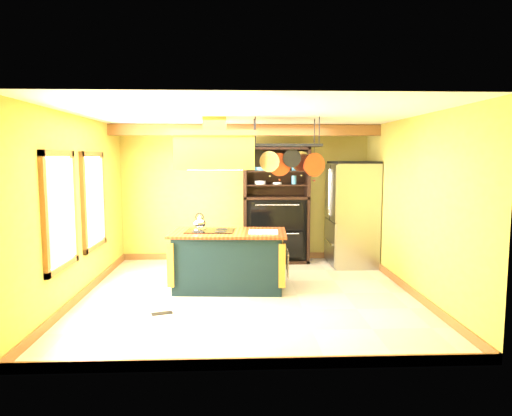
{
  "coord_description": "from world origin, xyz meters",
  "views": [
    {
      "loc": [
        -0.17,
        -6.79,
        2.08
      ],
      "look_at": [
        0.13,
        0.3,
        1.3
      ],
      "focal_mm": 32.0,
      "sensor_mm": 36.0,
      "label": 1
    }
  ],
  "objects": [
    {
      "name": "window_near",
      "position": [
        -2.47,
        -0.8,
        1.4
      ],
      "size": [
        0.06,
        1.06,
        1.56
      ],
      "color": "#97532E",
      "rests_on": "wall_left"
    },
    {
      "name": "floor",
      "position": [
        0.0,
        0.0,
        0.0
      ],
      "size": [
        5.0,
        5.0,
        0.0
      ],
      "primitive_type": "plane",
      "color": "beige",
      "rests_on": "ground"
    },
    {
      "name": "wall_back",
      "position": [
        0.0,
        2.5,
        1.35
      ],
      "size": [
        5.0,
        0.02,
        2.7
      ],
      "primitive_type": "cube",
      "color": "gold",
      "rests_on": "floor"
    },
    {
      "name": "refrigerator",
      "position": [
        2.06,
        1.9,
        0.96
      ],
      "size": [
        0.85,
        1.01,
        1.97
      ],
      "color": "#9B9EA3",
      "rests_on": "floor"
    },
    {
      "name": "pot_rack",
      "position": [
        0.61,
        0.34,
        2.15
      ],
      "size": [
        1.18,
        0.54,
        0.91
      ],
      "color": "black",
      "rests_on": "ceiling"
    },
    {
      "name": "ceiling_beam",
      "position": [
        0.0,
        1.7,
        2.59
      ],
      "size": [
        5.0,
        0.15,
        0.2
      ],
      "primitive_type": "cube",
      "color": "#97532E",
      "rests_on": "ceiling"
    },
    {
      "name": "wall_right",
      "position": [
        2.5,
        0.0,
        1.35
      ],
      "size": [
        0.02,
        5.0,
        2.7
      ],
      "primitive_type": "cube",
      "color": "gold",
      "rests_on": "floor"
    },
    {
      "name": "range_hood",
      "position": [
        -0.5,
        0.34,
        2.23
      ],
      "size": [
        1.28,
        0.72,
        0.8
      ],
      "color": "#B3812C",
      "rests_on": "ceiling"
    },
    {
      "name": "floor_register",
      "position": [
        -1.18,
        -0.81,
        0.01
      ],
      "size": [
        0.3,
        0.2,
        0.01
      ],
      "primitive_type": "cube",
      "rotation": [
        0.0,
        0.0,
        0.31
      ],
      "color": "black",
      "rests_on": "floor"
    },
    {
      "name": "window_far",
      "position": [
        -2.47,
        0.6,
        1.4
      ],
      "size": [
        0.06,
        1.06,
        1.56
      ],
      "color": "#97532E",
      "rests_on": "wall_left"
    },
    {
      "name": "wall_left",
      "position": [
        -2.5,
        0.0,
        1.35
      ],
      "size": [
        0.02,
        5.0,
        2.7
      ],
      "primitive_type": "cube",
      "color": "gold",
      "rests_on": "floor"
    },
    {
      "name": "kitchen_island",
      "position": [
        -0.31,
        0.34,
        0.47
      ],
      "size": [
        1.87,
        1.12,
        1.11
      ],
      "rotation": [
        0.0,
        0.0,
        -0.06
      ],
      "color": "#13242C",
      "rests_on": "floor"
    },
    {
      "name": "ceiling",
      "position": [
        0.0,
        0.0,
        2.7
      ],
      "size": [
        5.0,
        5.0,
        0.0
      ],
      "primitive_type": "plane",
      "rotation": [
        3.14,
        0.0,
        0.0
      ],
      "color": "white",
      "rests_on": "wall_back"
    },
    {
      "name": "hutch",
      "position": [
        0.61,
        2.25,
        0.89
      ],
      "size": [
        1.3,
        0.59,
        2.3
      ],
      "color": "black",
      "rests_on": "floor"
    },
    {
      "name": "wall_front",
      "position": [
        0.0,
        -2.5,
        1.35
      ],
      "size": [
        5.0,
        0.02,
        2.7
      ],
      "primitive_type": "cube",
      "color": "gold",
      "rests_on": "floor"
    }
  ]
}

